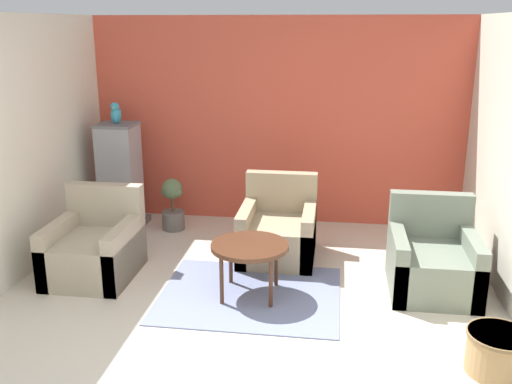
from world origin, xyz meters
TOP-DOWN VIEW (x-y plane):
  - ground_plane at (0.00, 0.00)m, footprint 20.00×20.00m
  - wall_back_accent at (0.00, 3.45)m, footprint 4.53×0.06m
  - wall_left at (-2.23, 1.71)m, footprint 0.06×3.42m
  - area_rug at (0.00, 1.32)m, footprint 1.60×1.34m
  - coffee_table at (0.00, 1.32)m, footprint 0.69×0.69m
  - armchair_left at (-1.54, 1.54)m, footprint 0.76×0.86m
  - armchair_right at (1.62, 1.68)m, footprint 0.76×0.86m
  - armchair_middle at (0.15, 2.24)m, footprint 0.76×0.86m
  - birdcage at (-1.79, 2.92)m, footprint 0.52×0.52m
  - parrot at (-1.79, 2.93)m, footprint 0.12×0.21m
  - potted_plant at (-1.16, 2.90)m, footprint 0.27×0.26m
  - wicker_basket at (1.89, 0.40)m, footprint 0.45×0.45m

SIDE VIEW (x-z plane):
  - ground_plane at x=0.00m, z-range 0.00..0.00m
  - area_rug at x=0.00m, z-range 0.00..0.01m
  - wicker_basket at x=1.89m, z-range 0.01..0.31m
  - armchair_left at x=-1.54m, z-range -0.15..0.68m
  - armchair_right at x=1.62m, z-range -0.15..0.68m
  - armchair_middle at x=0.15m, z-range -0.15..0.68m
  - potted_plant at x=-1.16m, z-range 0.01..0.63m
  - coffee_table at x=0.00m, z-range 0.20..0.69m
  - birdcage at x=-1.79m, z-range -0.02..1.23m
  - wall_back_accent at x=0.00m, z-range 0.00..2.44m
  - wall_left at x=-2.23m, z-range 0.00..2.44m
  - parrot at x=-1.79m, z-range 1.23..1.48m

